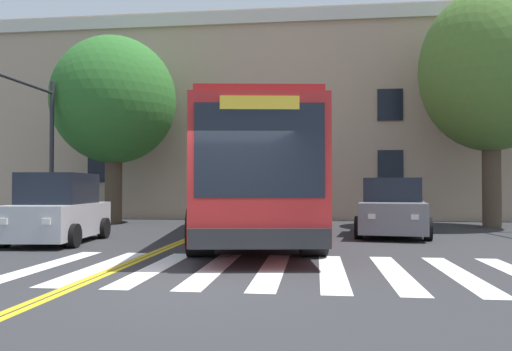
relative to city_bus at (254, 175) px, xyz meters
name	(u,v)px	position (x,y,z in m)	size (l,w,h in m)	color
ground_plane	(212,283)	(0.13, -6.48, -1.83)	(120.00, 120.00, 0.00)	#303033
crosswalk	(272,270)	(0.95, -5.17, -1.83)	(9.10, 3.96, 0.01)	white
lane_line_yellow_inner	(235,219)	(-1.98, 8.83, -1.83)	(0.12, 36.00, 0.01)	gold
lane_line_yellow_outer	(238,219)	(-1.82, 8.83, -1.83)	(0.12, 36.00, 0.01)	gold
city_bus	(254,175)	(0.00, 0.00, 0.00)	(4.10, 11.24, 3.39)	#B22323
car_silver_near_lane	(58,211)	(-5.17, -1.40, -0.98)	(2.22, 3.83, 1.87)	#B7BABF
car_grey_far_lane	(392,209)	(4.11, 1.76, -1.02)	(2.56, 4.51, 1.78)	slate
traffic_light_far_corner	(26,123)	(-7.99, 1.64, 1.84)	(0.34, 4.01, 5.43)	#28282D
street_tree_curbside_large	(490,70)	(8.20, 5.11, 4.00)	(5.49, 5.73, 8.90)	#4C3D2D
street_tree_curbside_small	(114,101)	(-6.49, 5.45, 3.22)	(6.67, 6.59, 7.70)	#4C3D2D
building_facade	(249,123)	(-1.68, 11.36, 3.00)	(33.49, 6.38, 9.66)	tan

